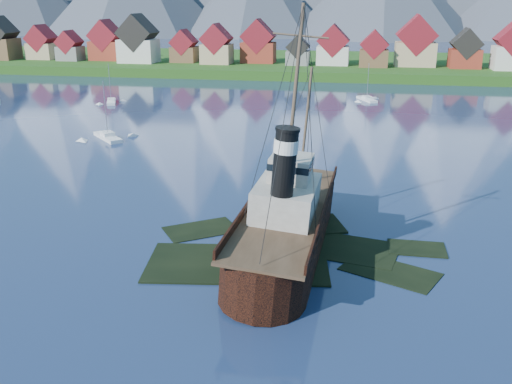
% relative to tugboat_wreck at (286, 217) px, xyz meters
% --- Properties ---
extents(ground, '(1400.00, 1400.00, 0.00)m').
position_rel_tugboat_wreck_xyz_m(ground, '(-1.12, -3.46, -3.30)').
color(ground, '#1B2B4D').
rests_on(ground, ground).
extents(shoal, '(31.71, 21.24, 1.14)m').
position_rel_tugboat_wreck_xyz_m(shoal, '(0.65, -1.31, -3.64)').
color(shoal, black).
rests_on(shoal, ground).
extents(shore_bank, '(600.00, 80.00, 3.20)m').
position_rel_tugboat_wreck_xyz_m(shore_bank, '(-1.12, 166.54, -3.30)').
color(shore_bank, '#1D4112').
rests_on(shore_bank, ground).
extents(seawall, '(600.00, 2.50, 2.00)m').
position_rel_tugboat_wreck_xyz_m(seawall, '(-1.12, 128.54, -3.30)').
color(seawall, '#3F3D38').
rests_on(seawall, ground).
extents(town, '(250.96, 16.69, 17.30)m').
position_rel_tugboat_wreck_xyz_m(town, '(-34.24, 148.73, 5.69)').
color(town, maroon).
rests_on(town, ground).
extents(tugboat_wreck, '(7.72, 33.27, 26.37)m').
position_rel_tugboat_wreck_xyz_m(tugboat_wreck, '(0.00, 0.00, 0.00)').
color(tugboat_wreck, black).
rests_on(tugboat_wreck, ground).
extents(sailboat_a, '(8.19, 8.31, 11.40)m').
position_rel_tugboat_wreck_xyz_m(sailboat_a, '(-39.51, 42.63, -3.05)').
color(sailboat_a, white).
rests_on(sailboat_a, ground).
extents(sailboat_c, '(4.91, 8.20, 10.36)m').
position_rel_tugboat_wreck_xyz_m(sailboat_c, '(-55.09, 79.46, -3.06)').
color(sailboat_c, white).
rests_on(sailboat_c, ground).
extents(sailboat_e, '(5.56, 8.72, 9.98)m').
position_rel_tugboat_wreck_xyz_m(sailboat_e, '(8.86, 94.85, -3.08)').
color(sailboat_e, white).
rests_on(sailboat_e, ground).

